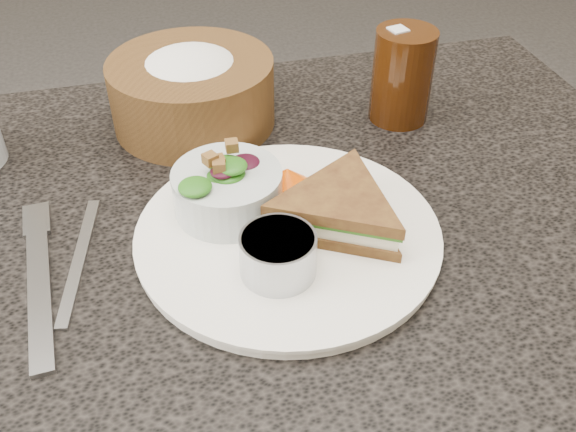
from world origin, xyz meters
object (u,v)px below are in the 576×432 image
(salad_bowl, at_px, (227,184))
(bread_basket, at_px, (191,81))
(cola_glass, at_px, (403,71))
(dinner_plate, at_px, (288,235))
(sandwich, at_px, (339,210))
(dressing_ramekin, at_px, (278,255))

(salad_bowl, height_order, bread_basket, bread_basket)
(cola_glass, bearing_deg, dinner_plate, -134.89)
(sandwich, distance_m, cola_glass, 0.24)
(dressing_ramekin, relative_size, cola_glass, 0.55)
(dinner_plate, xyz_separation_m, dressing_ramekin, (-0.02, -0.05, 0.03))
(sandwich, xyz_separation_m, dressing_ramekin, (-0.07, -0.05, -0.00))
(salad_bowl, xyz_separation_m, dressing_ramekin, (0.03, -0.10, -0.01))
(dinner_plate, distance_m, bread_basket, 0.25)
(salad_bowl, relative_size, dressing_ramekin, 1.58)
(salad_bowl, distance_m, bread_basket, 0.20)
(salad_bowl, bearing_deg, cola_glass, 31.24)
(sandwich, distance_m, dressing_ramekin, 0.09)
(dinner_plate, relative_size, bread_basket, 1.48)
(dressing_ramekin, height_order, bread_basket, bread_basket)
(cola_glass, bearing_deg, salad_bowl, -148.76)
(sandwich, xyz_separation_m, salad_bowl, (-0.10, 0.05, 0.01))
(sandwich, xyz_separation_m, bread_basket, (-0.11, 0.25, 0.02))
(dressing_ramekin, bearing_deg, dinner_plate, 67.13)
(dinner_plate, relative_size, dressing_ramekin, 4.27)
(dinner_plate, bearing_deg, bread_basket, 103.34)
(dressing_ramekin, distance_m, cola_glass, 0.33)
(dressing_ramekin, distance_m, bread_basket, 0.30)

